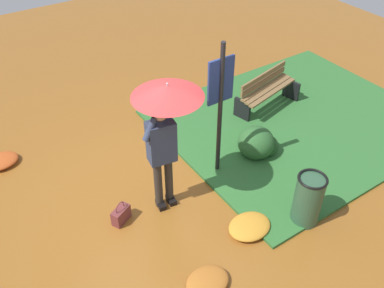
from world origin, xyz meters
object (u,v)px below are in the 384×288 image
handbag (121,215)px  trash_bin (308,200)px  info_sign_post (220,96)px  park_bench (267,91)px  person_with_umbrella (165,117)px

handbag → trash_bin: bearing=-33.3°
info_sign_post → park_bench: 2.37m
trash_bin → handbag: bearing=146.7°
handbag → park_bench: size_ratio=0.26×
person_with_umbrella → trash_bin: person_with_umbrella is taller
park_bench → trash_bin: (-1.49, -2.53, 0.02)m
info_sign_post → trash_bin: size_ratio=2.76×
info_sign_post → park_bench: bearing=26.6°
info_sign_post → trash_bin: info_sign_post is taller
info_sign_post → trash_bin: bearing=-75.4°
person_with_umbrella → trash_bin: bearing=-45.1°
park_bench → info_sign_post: bearing=-153.4°
info_sign_post → handbag: size_ratio=6.22×
park_bench → trash_bin: size_ratio=1.70×
handbag → park_bench: bearing=16.2°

